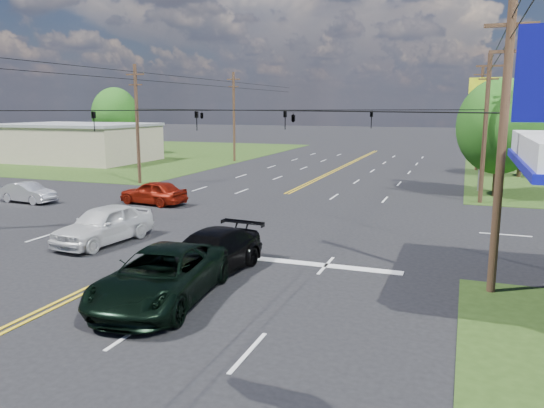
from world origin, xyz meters
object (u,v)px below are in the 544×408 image
at_px(retail_nw, 77,144).
at_px(pole_se, 502,147).
at_px(pole_nw, 137,123).
at_px(pickup_dkgreen, 161,276).
at_px(pickup_white, 104,224).
at_px(pole_left_far, 234,116).
at_px(tree_right_a, 500,126).
at_px(tree_far_l, 115,114).
at_px(suv_black, 209,254).
at_px(tree_right_b, 522,129).
at_px(sedan_silver, 28,193).
at_px(pole_ne, 485,127).
at_px(pole_right_far, 480,117).

height_order(retail_nw, pole_se, pole_se).
distance_m(pole_se, pole_nw, 31.62).
distance_m(retail_nw, pickup_dkgreen, 48.57).
bearing_deg(pickup_white, pole_left_far, 111.38).
bearing_deg(pickup_white, retail_nw, 138.06).
bearing_deg(pickup_white, pickup_dkgreen, -34.21).
distance_m(pole_left_far, pickup_white, 37.48).
distance_m(tree_right_a, tree_far_l, 50.16).
height_order(tree_far_l, suv_black, tree_far_l).
bearing_deg(pole_se, pole_nw, 145.30).
distance_m(tree_right_b, sedan_silver, 40.25).
relative_size(retail_nw, pickup_dkgreen, 2.57).
relative_size(pole_left_far, tree_far_l, 1.15).
bearing_deg(suv_black, retail_nw, 141.53).
height_order(retail_nw, tree_far_l, tree_far_l).
relative_size(pickup_white, sedan_silver, 1.30).
relative_size(pole_se, pole_ne, 1.00).
height_order(pole_left_far, suv_black, pole_left_far).
xyz_separation_m(pole_left_far, sedan_silver, (-1.84, -29.00, -4.51)).
relative_size(pole_se, sedan_silver, 2.39).
bearing_deg(sedan_silver, pickup_white, -117.16).
bearing_deg(pickup_dkgreen, tree_far_l, 120.99).
relative_size(retail_nw, pole_ne, 1.68).
distance_m(pole_left_far, tree_right_a, 31.39).
distance_m(pole_ne, tree_right_b, 15.42).
height_order(tree_right_b, tree_far_l, tree_far_l).
bearing_deg(retail_nw, pole_left_far, 19.44).
xyz_separation_m(pole_se, pickup_dkgreen, (-10.00, -4.61, -4.05)).
distance_m(pole_se, pole_left_far, 45.22).
height_order(pole_right_far, pickup_white, pole_right_far).
bearing_deg(pickup_white, pole_se, 3.13).
bearing_deg(tree_far_l, pole_nw, -50.44).
distance_m(pole_left_far, sedan_silver, 29.41).
bearing_deg(tree_right_b, tree_far_l, 170.63).
bearing_deg(pickup_white, tree_far_l, 132.07).
bearing_deg(pole_right_far, tree_right_b, -48.81).
bearing_deg(pole_nw, pole_left_far, 90.00).
distance_m(pole_ne, pickup_dkgreen, 25.06).
bearing_deg(pole_left_far, pole_right_far, 0.00).
relative_size(pole_right_far, tree_far_l, 1.15).
xyz_separation_m(pickup_dkgreen, pickup_white, (-6.50, 5.61, 0.01)).
bearing_deg(pole_nw, pickup_white, -60.80).
bearing_deg(sedan_silver, pole_nw, -5.92).
xyz_separation_m(retail_nw, pole_ne, (43.00, -13.00, 2.92)).
bearing_deg(pickup_dkgreen, pole_nw, 118.77).
xyz_separation_m(pole_se, pole_nw, (-26.00, 18.00, 0.00)).
height_order(pole_right_far, tree_far_l, pole_right_far).
xyz_separation_m(pole_ne, pickup_dkgreen, (-10.00, -22.61, -4.05)).
relative_size(tree_right_a, tree_right_b, 1.15).
bearing_deg(pickup_dkgreen, pole_ne, 59.63).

